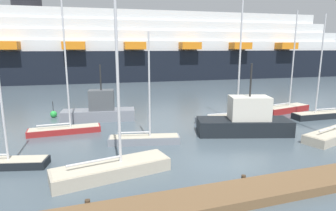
% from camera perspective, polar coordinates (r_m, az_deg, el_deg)
% --- Properties ---
extents(ground_plane, '(600.00, 600.00, 0.00)m').
position_cam_1_polar(ground_plane, '(18.97, 9.77, -11.47)').
color(ground_plane, '#4C5B66').
extents(dock_pier, '(20.47, 2.34, 0.59)m').
position_cam_1_polar(dock_pier, '(15.60, 17.35, -16.19)').
color(dock_pier, brown).
rests_on(dock_pier, ground_plane).
extents(sailboat_0, '(7.16, 2.07, 13.45)m').
position_cam_1_polar(sailboat_0, '(28.72, 12.79, -2.33)').
color(sailboat_0, gray).
rests_on(sailboat_0, ground_plane).
extents(sailboat_1, '(5.77, 2.63, 8.94)m').
position_cam_1_polar(sailboat_1, '(20.81, -30.62, -9.58)').
color(sailboat_1, black).
rests_on(sailboat_1, ground_plane).
extents(sailboat_2, '(7.05, 3.05, 13.44)m').
position_cam_1_polar(sailboat_2, '(17.14, -11.24, -11.87)').
color(sailboat_2, '#BCB29E').
rests_on(sailboat_2, ground_plane).
extents(sailboat_3, '(6.08, 1.42, 11.39)m').
position_cam_1_polar(sailboat_3, '(26.42, -20.11, -4.10)').
color(sailboat_3, maroon).
rests_on(sailboat_3, ground_plane).
extents(sailboat_4, '(5.88, 1.64, 10.66)m').
position_cam_1_polar(sailboat_4, '(33.94, 28.14, -1.45)').
color(sailboat_4, black).
rests_on(sailboat_4, ground_plane).
extents(sailboat_5, '(6.78, 3.58, 12.34)m').
position_cam_1_polar(sailboat_5, '(26.94, 30.54, -4.70)').
color(sailboat_5, '#BCB29E').
rests_on(sailboat_5, ground_plane).
extents(sailboat_6, '(5.66, 2.43, 8.54)m').
position_cam_1_polar(sailboat_6, '(22.31, -4.78, -6.54)').
color(sailboat_6, gray).
rests_on(sailboat_6, ground_plane).
extents(sailboat_7, '(6.18, 2.74, 11.40)m').
position_cam_1_polar(sailboat_7, '(35.75, 22.79, -0.35)').
color(sailboat_7, maroon).
rests_on(sailboat_7, ground_plane).
extents(fishing_boat_0, '(8.35, 4.80, 6.09)m').
position_cam_1_polar(fishing_boat_0, '(25.36, 15.36, -2.92)').
color(fishing_boat_0, black).
rests_on(fishing_boat_0, ground_plane).
extents(fishing_boat_1, '(7.56, 3.21, 5.72)m').
position_cam_1_polar(fishing_boat_1, '(29.95, -13.64, -0.88)').
color(fishing_boat_1, gray).
rests_on(fishing_boat_1, ground_plane).
extents(channel_buoy_0, '(0.71, 0.71, 1.74)m').
position_cam_1_polar(channel_buoy_0, '(32.80, -22.10, -1.61)').
color(channel_buoy_0, green).
rests_on(channel_buoy_0, ground_plane).
extents(cruise_ship, '(122.31, 25.60, 21.50)m').
position_cam_1_polar(cruise_ship, '(69.51, -7.85, 11.11)').
color(cruise_ship, black).
rests_on(cruise_ship, ground_plane).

